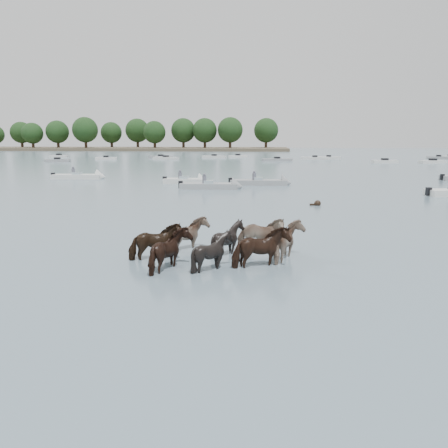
{
  "coord_description": "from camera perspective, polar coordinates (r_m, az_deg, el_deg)",
  "views": [
    {
      "loc": [
        2.39,
        -12.84,
        4.25
      ],
      "look_at": [
        0.84,
        3.18,
        1.1
      ],
      "focal_mm": 35.03,
      "sensor_mm": 36.0,
      "label": 1
    }
  ],
  "objects": [
    {
      "name": "pony_herd",
      "position": [
        15.53,
        -0.17,
        -2.79
      ],
      "size": [
        6.57,
        4.36,
        1.64
      ],
      "color": "black",
      "rests_on": "ground"
    },
    {
      "name": "motorboat_a",
      "position": [
        42.39,
        -4.3,
        5.6
      ],
      "size": [
        4.49,
        1.72,
        1.92
      ],
      "rotation": [
        0.0,
        0.0,
        -0.03
      ],
      "color": "silver",
      "rests_on": "ground"
    },
    {
      "name": "swimming_pony",
      "position": [
        28.95,
        12.01,
        2.59
      ],
      "size": [
        0.72,
        0.44,
        0.44
      ],
      "color": "black",
      "rests_on": "ground"
    },
    {
      "name": "treeline",
      "position": [
        175.98,
        -16.41,
        11.48
      ],
      "size": [
        148.95,
        22.6,
        11.99
      ],
      "color": "#382619",
      "rests_on": "ground"
    },
    {
      "name": "ground",
      "position": [
        13.73,
        -4.8,
        -6.99
      ],
      "size": [
        400.0,
        400.0,
        0.0
      ],
      "primitive_type": "plane",
      "color": "slate",
      "rests_on": "ground"
    },
    {
      "name": "motorboat_b",
      "position": [
        37.83,
        -0.81,
        4.96
      ],
      "size": [
        5.6,
        1.73,
        1.92
      ],
      "rotation": [
        0.0,
        0.0,
        0.02
      ],
      "color": "gray",
      "rests_on": "ground"
    },
    {
      "name": "motorboat_c",
      "position": [
        41.22,
        5.6,
        5.41
      ],
      "size": [
        5.91,
        1.83,
        1.92
      ],
      "rotation": [
        0.0,
        0.0,
        0.04
      ],
      "color": "gray",
      "rests_on": "ground"
    },
    {
      "name": "shoreline",
      "position": [
        178.24,
        -18.69,
        9.29
      ],
      "size": [
        160.0,
        30.0,
        1.0
      ],
      "primitive_type": "cube",
      "color": "#4C4233",
      "rests_on": "ground"
    },
    {
      "name": "motorboat_f",
      "position": [
        49.72,
        -17.75,
        5.9
      ],
      "size": [
        5.92,
        2.04,
        1.92
      ],
      "rotation": [
        0.0,
        0.0,
        0.08
      ],
      "color": "silver",
      "rests_on": "ground"
    },
    {
      "name": "distant_flotilla",
      "position": [
        90.12,
        4.12,
        8.5
      ],
      "size": [
        106.49,
        30.07,
        0.93
      ],
      "color": "gray",
      "rests_on": "ground"
    }
  ]
}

